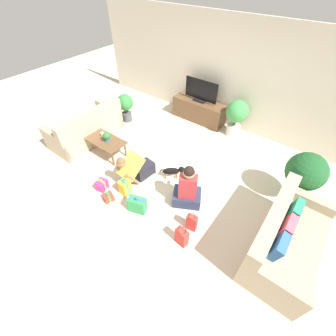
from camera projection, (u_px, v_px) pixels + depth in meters
The scene contains 21 objects.
ground_plane at pixel (168, 176), 4.84m from camera, with size 16.00×16.00×0.00m, color beige.
wall_back at pixel (234, 77), 5.44m from camera, with size 8.40×0.06×2.60m.
sofa_left at pixel (87, 129), 5.58m from camera, with size 0.85×1.77×0.87m.
sofa_right at pixel (285, 240), 3.44m from camera, with size 0.85×1.77×0.87m.
coffee_table at pixel (104, 141), 5.16m from camera, with size 1.04×0.51×0.40m.
tv_console at pixel (199, 110), 6.27m from camera, with size 1.47×0.47×0.57m.
tv at pixel (201, 92), 5.89m from camera, with size 0.94×0.20×0.58m.
potted_plant_corner_left at pixel (125, 105), 6.10m from camera, with size 0.43×0.43×0.77m.
potted_plant_back_right at pixel (236, 114), 5.57m from camera, with size 0.55×0.55×0.94m.
potted_plant_corner_right at pixel (306, 173), 3.94m from camera, with size 0.68×0.68×1.07m.
person_kneeling at pixel (135, 168), 4.55m from camera, with size 0.41×0.82×0.78m.
person_sitting at pixel (187, 190), 4.10m from camera, with size 0.65×0.62×0.97m.
dog at pixel (173, 171), 4.70m from camera, with size 0.43×0.37×0.28m.
gift_box_a at pixel (137, 205), 4.11m from camera, with size 0.36×0.27×0.37m.
gift_box_b at pixel (109, 197), 4.35m from camera, with size 0.23×0.23×0.19m.
gift_box_c at pixel (125, 188), 4.39m from camera, with size 0.22×0.19×0.39m.
gift_box_d at pixel (102, 185), 4.52m from camera, with size 0.22×0.24×0.28m.
gift_bag_a at pixel (182, 237), 3.63m from camera, with size 0.23×0.16×0.37m.
gift_bag_b at pixel (192, 222), 3.82m from camera, with size 0.20×0.14×0.37m.
mug at pixel (103, 134), 5.19m from camera, with size 0.12×0.08×0.09m.
tabletop_plant at pixel (106, 136), 4.99m from camera, with size 0.17×0.17×0.22m.
Camera 1 is at (2.02, -2.67, 3.51)m, focal length 24.00 mm.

